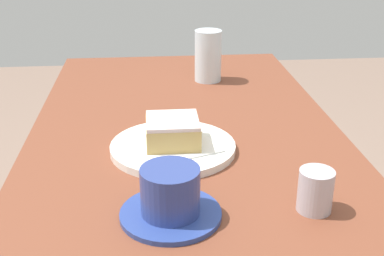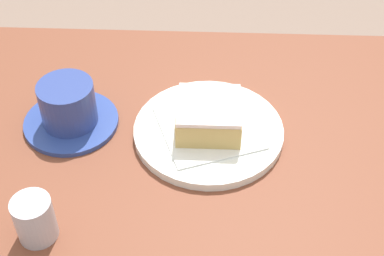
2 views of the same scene
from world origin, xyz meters
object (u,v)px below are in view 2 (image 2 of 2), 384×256
object	(u,v)px
donut_glazed_square	(209,115)
sugar_jar	(35,219)
plate_glazed_square	(208,131)
coffee_cup	(69,108)

from	to	relation	value
donut_glazed_square	sugar_jar	distance (m)	0.28
donut_glazed_square	sugar_jar	world-z (taller)	same
donut_glazed_square	sugar_jar	size ratio (longest dim) A/B	1.48
sugar_jar	plate_glazed_square	bearing A→B (deg)	42.10
plate_glazed_square	sugar_jar	world-z (taller)	sugar_jar
donut_glazed_square	coffee_cup	xyz separation A→B (m)	(-0.21, 0.01, -0.01)
plate_glazed_square	sugar_jar	distance (m)	0.28
plate_glazed_square	coffee_cup	distance (m)	0.21
donut_glazed_square	coffee_cup	bearing A→B (deg)	175.97
donut_glazed_square	coffee_cup	size ratio (longest dim) A/B	0.65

